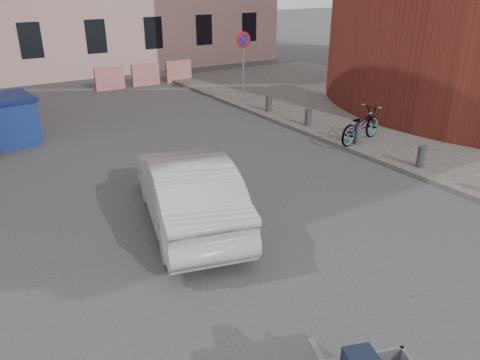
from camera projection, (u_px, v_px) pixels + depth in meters
ground at (254, 263)px, 8.14m from camera, size 120.00×120.00×0.00m
sidewalk at (426, 120)px, 16.20m from camera, size 9.00×24.00×0.12m
no_parking_sign at (243, 52)px, 17.66m from camera, size 0.60×0.09×2.65m
bollards at (358, 135)px, 13.61m from camera, size 0.22×9.02×0.55m
barriers at (145, 75)px, 21.61m from camera, size 4.70×0.18×1.00m
silver_car at (188, 190)px, 9.24m from camera, size 2.60×4.64×1.45m
bicycle at (361, 125)px, 13.70m from camera, size 2.00×1.04×1.00m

